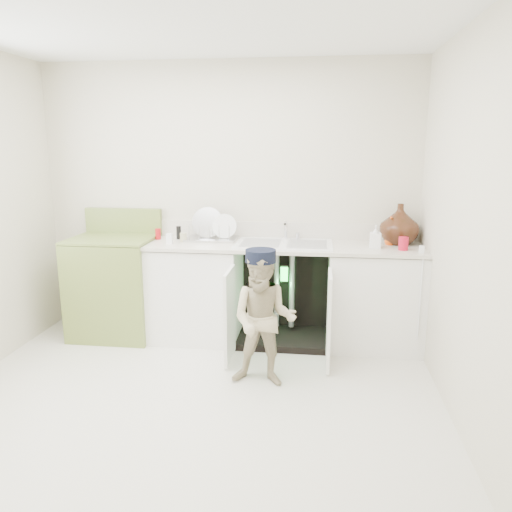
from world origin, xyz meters
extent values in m
plane|color=beige|center=(0.00, 0.00, 0.00)|extent=(3.50, 3.50, 0.00)
cube|color=beige|center=(0.00, 1.50, 1.25)|extent=(3.50, 2.50, 0.02)
cube|color=beige|center=(0.00, -1.50, 1.25)|extent=(3.50, 2.50, 0.02)
cube|color=beige|center=(1.75, 0.00, 1.25)|extent=(2.50, 3.00, 0.02)
plane|color=white|center=(0.00, 0.00, 2.50)|extent=(3.50, 3.50, 0.00)
cube|color=white|center=(-0.25, 1.20, 0.43)|extent=(0.80, 0.60, 0.86)
cube|color=white|center=(1.35, 1.20, 0.43)|extent=(0.80, 0.60, 0.86)
cube|color=black|center=(0.55, 1.47, 0.43)|extent=(0.80, 0.06, 0.86)
cube|color=black|center=(0.55, 1.20, 0.03)|extent=(0.80, 0.60, 0.06)
cylinder|color=gray|center=(0.48, 1.30, 0.45)|extent=(0.05, 0.05, 0.70)
cylinder|color=gray|center=(0.62, 1.30, 0.45)|extent=(0.05, 0.05, 0.70)
cylinder|color=gray|center=(0.55, 1.25, 0.62)|extent=(0.07, 0.18, 0.07)
cube|color=white|center=(0.15, 0.70, 0.40)|extent=(0.03, 0.40, 0.76)
cube|color=white|center=(0.95, 0.70, 0.40)|extent=(0.02, 0.40, 0.76)
cube|color=silver|center=(0.55, 1.20, 0.89)|extent=(2.44, 0.64, 0.03)
cube|color=silver|center=(0.55, 1.49, 0.98)|extent=(2.44, 0.02, 0.15)
cube|color=white|center=(0.55, 1.20, 0.90)|extent=(0.85, 0.55, 0.02)
cube|color=gray|center=(0.34, 1.20, 0.91)|extent=(0.34, 0.40, 0.01)
cube|color=gray|center=(0.76, 1.20, 0.91)|extent=(0.34, 0.40, 0.01)
cylinder|color=silver|center=(0.55, 1.42, 0.99)|extent=(0.03, 0.03, 0.17)
cylinder|color=silver|center=(0.55, 1.36, 1.06)|extent=(0.02, 0.14, 0.02)
cylinder|color=silver|center=(0.66, 1.42, 0.94)|extent=(0.04, 0.04, 0.06)
cylinder|color=white|center=(1.68, 0.89, 0.55)|extent=(0.01, 0.01, 0.70)
cube|color=white|center=(1.68, 0.98, 0.93)|extent=(0.04, 0.02, 0.06)
cube|color=silver|center=(-0.13, 1.32, 0.91)|extent=(0.46, 0.30, 0.02)
cylinder|color=silver|center=(-0.17, 1.34, 0.99)|extent=(0.28, 0.10, 0.27)
cylinder|color=white|center=(0.00, 1.32, 0.98)|extent=(0.22, 0.06, 0.22)
cylinder|color=silver|center=(-0.31, 1.22, 0.99)|extent=(0.01, 0.01, 0.13)
cylinder|color=silver|center=(-0.22, 1.22, 0.99)|extent=(0.01, 0.01, 0.13)
cylinder|color=silver|center=(-0.13, 1.22, 0.99)|extent=(0.01, 0.01, 0.13)
cylinder|color=silver|center=(-0.03, 1.22, 0.99)|extent=(0.01, 0.01, 0.13)
cylinder|color=silver|center=(0.06, 1.22, 0.99)|extent=(0.01, 0.01, 0.13)
imported|color=#432713|center=(1.55, 1.34, 1.08)|extent=(0.34, 0.34, 0.35)
imported|color=#FF560D|center=(1.47, 1.30, 1.02)|extent=(0.09, 0.10, 0.25)
imported|color=white|center=(1.33, 1.14, 1.00)|extent=(0.09, 0.09, 0.19)
cylinder|color=red|center=(1.55, 1.08, 0.96)|extent=(0.08, 0.08, 0.11)
cylinder|color=#B10F14|center=(-0.62, 1.28, 0.95)|extent=(0.05, 0.05, 0.10)
cylinder|color=#B7B086|center=(-0.36, 1.20, 0.94)|extent=(0.06, 0.06, 0.08)
cylinder|color=black|center=(-0.44, 1.32, 0.96)|extent=(0.04, 0.04, 0.12)
cube|color=white|center=(-0.46, 1.10, 0.95)|extent=(0.05, 0.05, 0.09)
cube|color=olive|center=(-1.02, 1.18, 0.45)|extent=(0.75, 0.65, 0.90)
cube|color=olive|center=(-1.02, 1.18, 0.92)|extent=(0.75, 0.65, 0.02)
cube|color=olive|center=(-1.02, 1.46, 1.04)|extent=(0.75, 0.06, 0.24)
cylinder|color=black|center=(-1.21, 1.02, 0.91)|extent=(0.17, 0.17, 0.02)
cylinder|color=silver|center=(-1.21, 1.02, 0.92)|extent=(0.20, 0.20, 0.01)
cylinder|color=black|center=(-1.21, 1.33, 0.91)|extent=(0.17, 0.17, 0.02)
cylinder|color=silver|center=(-1.21, 1.33, 0.92)|extent=(0.20, 0.20, 0.01)
cylinder|color=black|center=(-0.83, 1.02, 0.91)|extent=(0.17, 0.17, 0.02)
cylinder|color=silver|center=(-0.83, 1.02, 0.92)|extent=(0.20, 0.20, 0.01)
cylinder|color=black|center=(-0.83, 1.33, 0.91)|extent=(0.17, 0.17, 0.02)
cylinder|color=silver|center=(-0.83, 1.33, 0.92)|extent=(0.20, 0.20, 0.01)
imported|color=beige|center=(0.47, 0.34, 0.50)|extent=(0.51, 0.41, 1.01)
cylinder|color=black|center=(0.47, 0.34, 0.98)|extent=(0.23, 0.23, 0.09)
cube|color=black|center=(0.48, 0.44, 0.94)|extent=(0.18, 0.10, 0.01)
cube|color=black|center=(0.58, 0.86, 0.72)|extent=(0.07, 0.01, 0.14)
cube|color=#26F23F|center=(0.58, 0.85, 0.72)|extent=(0.06, 0.00, 0.12)
camera|label=1|loc=(0.86, -3.09, 1.76)|focal=35.00mm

